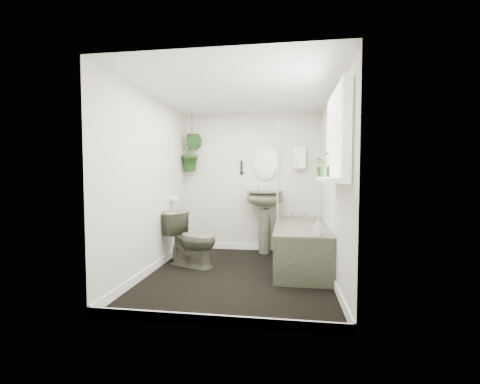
# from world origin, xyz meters

# --- Properties ---
(floor) EXTENTS (2.30, 2.80, 0.02)m
(floor) POSITION_xyz_m (0.00, 0.00, -0.01)
(floor) COLOR black
(floor) RESTS_ON ground
(ceiling) EXTENTS (2.30, 2.80, 0.02)m
(ceiling) POSITION_xyz_m (0.00, 0.00, 2.31)
(ceiling) COLOR white
(ceiling) RESTS_ON ground
(wall_back) EXTENTS (2.30, 0.02, 2.30)m
(wall_back) POSITION_xyz_m (0.00, 1.41, 1.15)
(wall_back) COLOR silver
(wall_back) RESTS_ON ground
(wall_front) EXTENTS (2.30, 0.02, 2.30)m
(wall_front) POSITION_xyz_m (0.00, -1.41, 1.15)
(wall_front) COLOR silver
(wall_front) RESTS_ON ground
(wall_left) EXTENTS (0.02, 2.80, 2.30)m
(wall_left) POSITION_xyz_m (-1.16, 0.00, 1.15)
(wall_left) COLOR silver
(wall_left) RESTS_ON ground
(wall_right) EXTENTS (0.02, 2.80, 2.30)m
(wall_right) POSITION_xyz_m (1.16, 0.00, 1.15)
(wall_right) COLOR silver
(wall_right) RESTS_ON ground
(skirting) EXTENTS (2.30, 2.80, 0.10)m
(skirting) POSITION_xyz_m (0.00, 0.00, 0.05)
(skirting) COLOR white
(skirting) RESTS_ON floor
(bathtub) EXTENTS (0.72, 1.72, 0.58)m
(bathtub) POSITION_xyz_m (0.80, 0.50, 0.29)
(bathtub) COLOR #4E4D3D
(bathtub) RESTS_ON floor
(bath_screen) EXTENTS (0.04, 0.72, 1.40)m
(bath_screen) POSITION_xyz_m (0.47, 0.99, 1.28)
(bath_screen) COLOR silver
(bath_screen) RESTS_ON bathtub
(shower_box) EXTENTS (0.20, 0.10, 0.35)m
(shower_box) POSITION_xyz_m (0.80, 1.34, 1.55)
(shower_box) COLOR white
(shower_box) RESTS_ON wall_back
(oval_mirror) EXTENTS (0.46, 0.03, 0.62)m
(oval_mirror) POSITION_xyz_m (0.25, 1.37, 1.50)
(oval_mirror) COLOR beige
(oval_mirror) RESTS_ON wall_back
(wall_sconce) EXTENTS (0.04, 0.04, 0.22)m
(wall_sconce) POSITION_xyz_m (-0.15, 1.36, 1.40)
(wall_sconce) COLOR black
(wall_sconce) RESTS_ON wall_back
(toilet_roll_holder) EXTENTS (0.11, 0.11, 0.11)m
(toilet_roll_holder) POSITION_xyz_m (-1.10, 0.70, 0.90)
(toilet_roll_holder) COLOR white
(toilet_roll_holder) RESTS_ON wall_left
(window_recess) EXTENTS (0.08, 1.00, 0.90)m
(window_recess) POSITION_xyz_m (1.09, -0.70, 1.65)
(window_recess) COLOR white
(window_recess) RESTS_ON wall_right
(window_sill) EXTENTS (0.18, 1.00, 0.04)m
(window_sill) POSITION_xyz_m (1.02, -0.70, 1.23)
(window_sill) COLOR white
(window_sill) RESTS_ON wall_right
(window_blinds) EXTENTS (0.01, 0.86, 0.76)m
(window_blinds) POSITION_xyz_m (1.04, -0.70, 1.65)
(window_blinds) COLOR white
(window_blinds) RESTS_ON wall_right
(toilet) EXTENTS (0.85, 0.67, 0.76)m
(toilet) POSITION_xyz_m (-0.71, 0.34, 0.38)
(toilet) COLOR #4E4D3D
(toilet) RESTS_ON floor
(pedestal_sink) EXTENTS (0.71, 0.65, 1.02)m
(pedestal_sink) POSITION_xyz_m (0.25, 1.20, 0.51)
(pedestal_sink) COLOR #4E4D3D
(pedestal_sink) RESTS_ON floor
(sill_plant) EXTENTS (0.26, 0.23, 0.26)m
(sill_plant) POSITION_xyz_m (1.00, -0.46, 1.38)
(sill_plant) COLOR black
(sill_plant) RESTS_ON window_sill
(hanging_plant) EXTENTS (0.37, 0.31, 0.62)m
(hanging_plant) POSITION_xyz_m (-0.97, 1.25, 1.64)
(hanging_plant) COLOR black
(hanging_plant) RESTS_ON ceiling
(soap_bottle) EXTENTS (0.12, 0.12, 0.19)m
(soap_bottle) POSITION_xyz_m (0.96, -0.22, 0.68)
(soap_bottle) COLOR black
(soap_bottle) RESTS_ON bathtub
(hanging_pot) EXTENTS (0.16, 0.16, 0.12)m
(hanging_pot) POSITION_xyz_m (-0.97, 1.25, 1.89)
(hanging_pot) COLOR #2E2316
(hanging_pot) RESTS_ON ceiling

